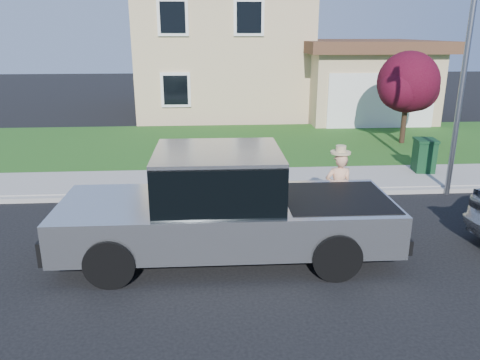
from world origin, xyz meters
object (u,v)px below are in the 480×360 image
pickup_truck (226,208)px  woman (338,188)px  ornamental_tree (409,85)px  street_lamp (465,68)px  trash_bin (424,155)px

pickup_truck → woman: bearing=29.2°
ornamental_tree → street_lamp: (-1.04, -5.46, 1.00)m
trash_bin → pickup_truck: bearing=-134.4°
pickup_truck → ornamental_tree: bearing=51.3°
ornamental_tree → pickup_truck: bearing=-129.1°
woman → ornamental_tree: (4.42, 7.12, 1.38)m
street_lamp → ornamental_tree: bearing=97.3°
ornamental_tree → street_lamp: 5.64m
trash_bin → ornamental_tree: bearing=83.2°
woman → street_lamp: street_lamp is taller
street_lamp → pickup_truck: bearing=-134.6°
woman → trash_bin: 4.81m
pickup_truck → trash_bin: pickup_truck is taller
woman → trash_bin: size_ratio=1.85×
woman → trash_bin: bearing=-136.5°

